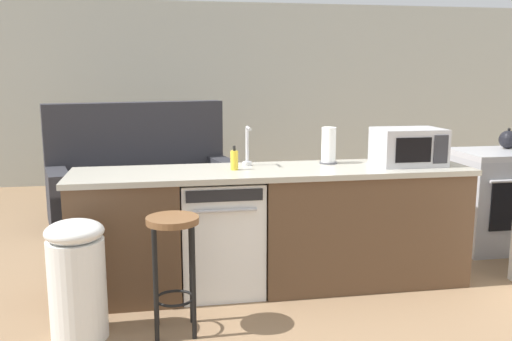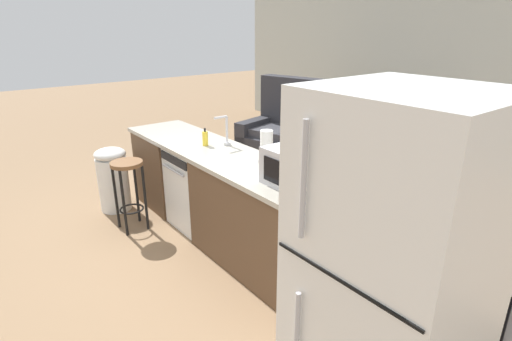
# 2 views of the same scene
# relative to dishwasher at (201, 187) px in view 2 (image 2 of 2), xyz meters

# --- Properties ---
(ground_plane) EXTENTS (24.00, 24.00, 0.00)m
(ground_plane) POSITION_rel_dishwasher_xyz_m (0.25, 0.00, -0.42)
(ground_plane) COLOR #896B4C
(wall_back) EXTENTS (10.00, 0.06, 2.60)m
(wall_back) POSITION_rel_dishwasher_xyz_m (0.55, 4.20, 0.88)
(wall_back) COLOR beige
(wall_back) RESTS_ON ground_plane
(kitchen_counter) EXTENTS (2.94, 0.66, 0.90)m
(kitchen_counter) POSITION_rel_dishwasher_xyz_m (0.49, 0.00, -0.00)
(kitchen_counter) COLOR brown
(kitchen_counter) RESTS_ON ground_plane
(dishwasher) EXTENTS (0.58, 0.61, 0.84)m
(dishwasher) POSITION_rel_dishwasher_xyz_m (0.00, 0.00, 0.00)
(dishwasher) COLOR white
(dishwasher) RESTS_ON ground_plane
(stove_range) EXTENTS (0.76, 0.68, 0.90)m
(stove_range) POSITION_rel_dishwasher_xyz_m (2.60, 0.55, 0.03)
(stove_range) COLOR #A8AAB2
(stove_range) RESTS_ON ground_plane
(refrigerator) EXTENTS (0.72, 0.73, 1.81)m
(refrigerator) POSITION_rel_dishwasher_xyz_m (2.60, -0.55, 0.48)
(refrigerator) COLOR white
(refrigerator) RESTS_ON ground_plane
(microwave) EXTENTS (0.50, 0.37, 0.28)m
(microwave) POSITION_rel_dishwasher_xyz_m (1.45, -0.00, 0.62)
(microwave) COLOR #B7B7BC
(microwave) RESTS_ON kitchen_counter
(sink_faucet) EXTENTS (0.07, 0.18, 0.30)m
(sink_faucet) POSITION_rel_dishwasher_xyz_m (0.23, 0.17, 0.61)
(sink_faucet) COLOR silver
(sink_faucet) RESTS_ON kitchen_counter
(paper_towel_roll) EXTENTS (0.14, 0.14, 0.28)m
(paper_towel_roll) POSITION_rel_dishwasher_xyz_m (0.87, 0.16, 0.62)
(paper_towel_roll) COLOR #4C4C51
(paper_towel_roll) RESTS_ON kitchen_counter
(soap_bottle) EXTENTS (0.06, 0.06, 0.18)m
(soap_bottle) POSITION_rel_dishwasher_xyz_m (0.11, 0.01, 0.55)
(soap_bottle) COLOR yellow
(soap_bottle) RESTS_ON kitchen_counter
(bar_stool) EXTENTS (0.32, 0.32, 0.74)m
(bar_stool) POSITION_rel_dishwasher_xyz_m (-0.36, -0.64, 0.11)
(bar_stool) COLOR brown
(bar_stool) RESTS_ON ground_plane
(trash_bin) EXTENTS (0.35, 0.35, 0.74)m
(trash_bin) POSITION_rel_dishwasher_xyz_m (-0.93, -0.61, -0.04)
(trash_bin) COLOR white
(trash_bin) RESTS_ON ground_plane
(couch) EXTENTS (2.16, 1.34, 1.27)m
(couch) POSITION_rel_dishwasher_xyz_m (-0.63, 2.24, -0.03)
(couch) COLOR #2D2D33
(couch) RESTS_ON ground_plane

